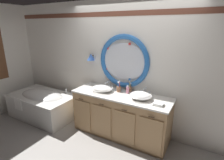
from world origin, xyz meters
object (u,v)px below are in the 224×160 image
at_px(sink_basin_left, 102,88).
at_px(toothbrush_holder_right, 130,88).
at_px(soap_dispenser, 128,90).
at_px(folded_hand_towel, 159,104).
at_px(bathtub, 43,103).
at_px(sink_basin_right, 141,96).
at_px(toothbrush_holder_left, 119,89).

height_order(sink_basin_left, toothbrush_holder_right, toothbrush_holder_right).
height_order(soap_dispenser, folded_hand_towel, soap_dispenser).
relative_size(bathtub, folded_hand_towel, 9.09).
relative_size(sink_basin_right, toothbrush_holder_left, 1.72).
bearing_deg(toothbrush_holder_right, sink_basin_left, -152.05).
xyz_separation_m(sink_basin_left, sink_basin_right, (0.81, 0.00, 0.01)).
bearing_deg(sink_basin_left, bathtub, -171.70).
bearing_deg(toothbrush_holder_right, folded_hand_towel, -27.73).
bearing_deg(bathtub, toothbrush_holder_right, 13.34).
distance_m(soap_dispenser, folded_hand_towel, 0.71).
height_order(toothbrush_holder_right, soap_dispenser, toothbrush_holder_right).
bearing_deg(bathtub, sink_basin_left, 8.30).
height_order(sink_basin_right, soap_dispenser, soap_dispenser).
bearing_deg(soap_dispenser, sink_basin_right, -23.77).
height_order(sink_basin_left, toothbrush_holder_left, toothbrush_holder_left).
xyz_separation_m(soap_dispenser, folded_hand_towel, (0.67, -0.24, -0.05)).
distance_m(sink_basin_right, toothbrush_holder_left, 0.53).
xyz_separation_m(toothbrush_holder_right, soap_dispenser, (0.01, -0.11, 0.01)).
relative_size(toothbrush_holder_right, folded_hand_towel, 1.29).
height_order(toothbrush_holder_left, toothbrush_holder_right, toothbrush_holder_left).
xyz_separation_m(bathtub, toothbrush_holder_right, (2.03, 0.48, 0.59)).
xyz_separation_m(bathtub, folded_hand_towel, (2.70, 0.13, 0.55)).
xyz_separation_m(sink_basin_left, soap_dispenser, (0.49, 0.14, 0.01)).
height_order(toothbrush_holder_left, soap_dispenser, toothbrush_holder_left).
bearing_deg(toothbrush_holder_right, soap_dispenser, -86.01).
distance_m(toothbrush_holder_right, folded_hand_towel, 0.76).
bearing_deg(folded_hand_towel, soap_dispenser, 160.13).
distance_m(bathtub, toothbrush_holder_left, 1.97).
relative_size(toothbrush_holder_left, toothbrush_holder_right, 1.01).
relative_size(sink_basin_left, sink_basin_right, 1.11).
bearing_deg(soap_dispenser, toothbrush_holder_left, -179.28).
bearing_deg(sink_basin_left, toothbrush_holder_right, 27.95).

